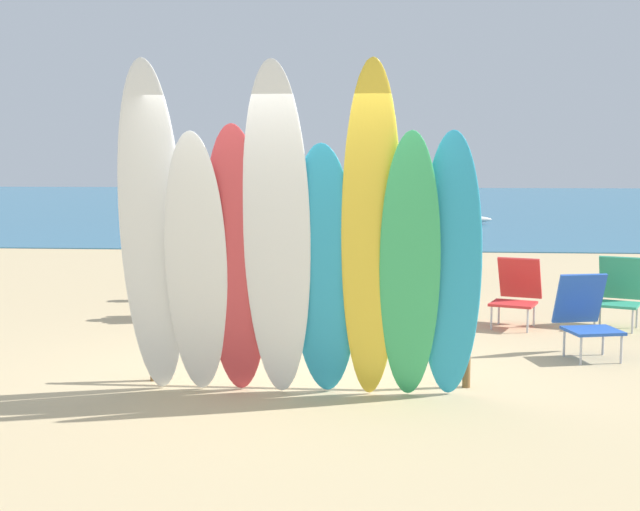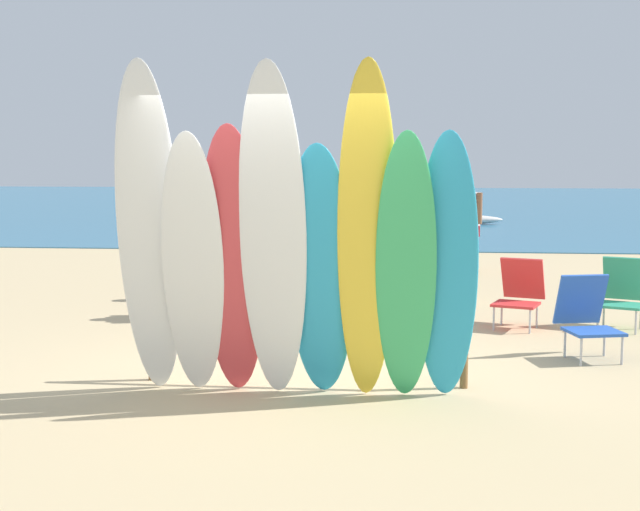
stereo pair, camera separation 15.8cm
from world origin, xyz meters
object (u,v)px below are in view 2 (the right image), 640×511
object	(u,v)px
surfboard_white_0	(149,230)
surfboard_white_1	(193,265)
beachgoer_midbeach	(468,219)
beachgoer_strolling	(445,233)
surfboard_teal_4	(320,272)
beachgoer_near_rack	(245,247)
distant_boat	(429,219)
surfboard_rack	(305,321)
beachgoer_photographing	(299,222)
surfboard_white_3	(273,233)
surfboard_green_6	(406,268)
surfboard_teal_7	(447,267)
surfboard_red_2	(233,262)
surfboard_yellow_5	(367,234)
beachgoer_by_water	(247,238)
beach_chair_striped	(623,292)
beach_chair_red	(520,291)

from	to	relation	value
surfboard_white_0	surfboard_white_1	xyz separation A→B (m)	(0.37, -0.02, -0.29)
beachgoer_midbeach	beachgoer_strolling	size ratio (longest dim) A/B	0.97
surfboard_teal_4	beachgoer_near_rack	size ratio (longest dim) A/B	1.40
distant_boat	surfboard_white_0	bearing A→B (deg)	-98.15
beachgoer_midbeach	beachgoer_near_rack	bearing A→B (deg)	-80.04
surfboard_rack	beachgoer_photographing	bearing A→B (deg)	97.57
surfboard_white_3	surfboard_green_6	size ratio (longest dim) A/B	1.24
surfboard_green_6	beachgoer_strolling	world-z (taller)	surfboard_green_6
surfboard_rack	distant_boat	bearing A→B (deg)	85.42
surfboard_white_3	surfboard_teal_4	size ratio (longest dim) A/B	1.30
surfboard_white_0	surfboard_teal_7	bearing A→B (deg)	0.35
surfboard_red_2	surfboard_teal_7	world-z (taller)	surfboard_red_2
beachgoer_near_rack	surfboard_yellow_5	bearing A→B (deg)	4.08
surfboard_white_0	surfboard_teal_4	world-z (taller)	surfboard_white_0
beachgoer_midbeach	beachgoer_photographing	xyz separation A→B (m)	(-2.86, -1.08, -0.01)
surfboard_red_2	surfboard_teal_7	xyz separation A→B (m)	(1.77, 0.01, -0.03)
beachgoer_by_water	beach_chair_striped	bearing A→B (deg)	133.54
surfboard_yellow_5	beach_chair_striped	world-z (taller)	surfboard_yellow_5
surfboard_white_1	surfboard_green_6	world-z (taller)	surfboard_green_6
beachgoer_midbeach	beach_chair_red	bearing A→B (deg)	-44.36
beachgoer_midbeach	beach_chair_striped	world-z (taller)	beachgoer_midbeach
surfboard_teal_4	surfboard_rack	bearing A→B (deg)	116.22
surfboard_teal_7	surfboard_white_0	bearing A→B (deg)	-177.09
beachgoer_midbeach	beach_chair_red	world-z (taller)	beachgoer_midbeach
surfboard_red_2	surfboard_green_6	distance (m)	1.44
beachgoer_strolling	distant_boat	world-z (taller)	beachgoer_strolling
beachgoer_photographing	beach_chair_striped	xyz separation A→B (m)	(4.35, -4.01, -0.49)
surfboard_white_3	surfboard_green_6	bearing A→B (deg)	1.93
beachgoer_midbeach	distant_boat	world-z (taller)	beachgoer_midbeach
surfboard_white_1	beachgoer_photographing	bearing A→B (deg)	85.86
surfboard_red_2	surfboard_yellow_5	size ratio (longest dim) A/B	0.82
surfboard_teal_7	surfboard_red_2	bearing A→B (deg)	-177.72
surfboard_green_6	surfboard_teal_7	world-z (taller)	surfboard_teal_7
surfboard_yellow_5	beachgoer_midbeach	xyz separation A→B (m)	(1.37, 8.55, -0.46)
surfboard_rack	beachgoer_strolling	size ratio (longest dim) A/B	1.74
surfboard_white_0	beachgoer_near_rack	distance (m)	3.71
distant_boat	surfboard_white_3	bearing A→B (deg)	-95.06
surfboard_yellow_5	beachgoer_by_water	distance (m)	5.55
surfboard_rack	beachgoer_photographing	size ratio (longest dim) A/B	1.81
beachgoer_midbeach	beachgoer_photographing	world-z (taller)	beachgoer_midbeach
surfboard_red_2	distant_boat	distance (m)	19.45
beach_chair_striped	distant_boat	distance (m)	16.05
surfboard_yellow_5	distant_boat	distance (m)	19.45
surfboard_yellow_5	beachgoer_midbeach	size ratio (longest dim) A/B	1.73
beachgoer_near_rack	beachgoer_by_water	bearing A→B (deg)	168.78
surfboard_rack	beachgoer_midbeach	size ratio (longest dim) A/B	1.79
surfboard_white_0	surfboard_yellow_5	world-z (taller)	surfboard_white_0
surfboard_teal_7	distant_boat	distance (m)	19.33
beachgoer_midbeach	beachgoer_photographing	distance (m)	3.06
surfboard_rack	surfboard_yellow_5	distance (m)	1.12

